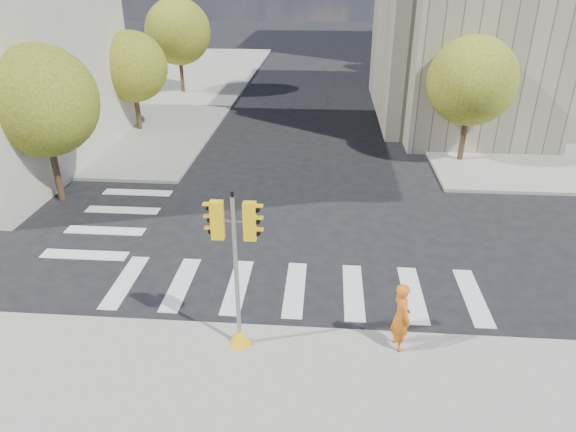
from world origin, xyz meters
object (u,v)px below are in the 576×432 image
object	(u,v)px
lamp_near	(465,56)
traffic_signal	(237,285)
photographer	(401,316)
lamp_far	(423,27)

from	to	relation	value
lamp_near	traffic_signal	size ratio (longest dim) A/B	1.88
lamp_near	photographer	distance (m)	19.64
lamp_far	photographer	bearing A→B (deg)	-99.17
photographer	lamp_near	bearing A→B (deg)	-33.98
lamp_near	traffic_signal	world-z (taller)	lamp_near
traffic_signal	photographer	xyz separation A→B (m)	(4.09, 0.21, -0.86)
lamp_far	photographer	world-z (taller)	lamp_far
lamp_near	photographer	bearing A→B (deg)	-105.80
lamp_near	traffic_signal	distance (m)	21.17
lamp_far	traffic_signal	xyz separation A→B (m)	(-9.36, -32.81, -2.62)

